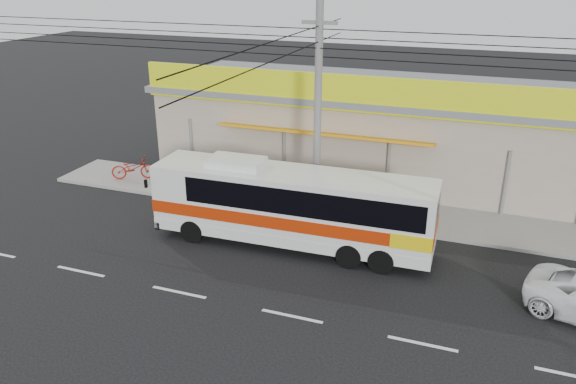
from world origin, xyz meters
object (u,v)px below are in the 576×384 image
at_px(coach_bus, 296,203).
at_px(utility_pole, 319,42).
at_px(motorbike_dark, 246,180).
at_px(motorbike_red, 133,168).

height_order(coach_bus, utility_pole, utility_pole).
distance_m(coach_bus, utility_pole, 6.11).
bearing_deg(motorbike_dark, motorbike_red, 117.64).
bearing_deg(motorbike_red, coach_bus, -136.90).
height_order(motorbike_dark, utility_pole, utility_pole).
relative_size(motorbike_red, motorbike_dark, 1.15).
distance_m(motorbike_dark, utility_pole, 8.13).
xyz_separation_m(coach_bus, motorbike_red, (-9.90, 3.72, -1.07)).
bearing_deg(utility_pole, motorbike_dark, 153.97).
xyz_separation_m(motorbike_red, utility_pole, (10.03, -1.54, 6.77)).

